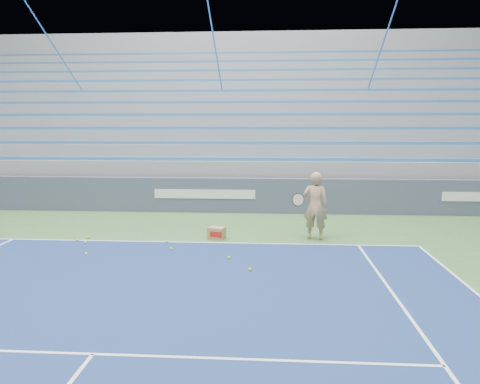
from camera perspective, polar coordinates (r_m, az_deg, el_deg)
sponsor_barrier at (r=14.94m, az=-4.24°, el=-0.36°), size 30.00×0.32×1.10m
bleachers at (r=20.46m, az=-2.01°, el=7.00°), size 31.00×9.15×7.30m
tennis_player at (r=11.38m, az=9.16°, el=-1.68°), size 0.95×0.88×1.64m
ball_box at (r=11.41m, az=-2.88°, el=-5.03°), size 0.46×0.40×0.29m
tennis_ball_0 at (r=8.96m, az=1.21°, el=-9.43°), size 0.07×0.07×0.07m
tennis_ball_1 at (r=11.56m, az=-18.34°, el=-5.84°), size 0.07×0.07×0.07m
tennis_ball_2 at (r=11.84m, az=-19.25°, el=-5.56°), size 0.07×0.07×0.07m
tennis_ball_3 at (r=10.53m, az=-18.25°, el=-7.18°), size 0.07×0.07×0.07m
tennis_ball_4 at (r=9.72m, az=-1.36°, el=-8.03°), size 0.07×0.07×0.07m
tennis_ball_5 at (r=11.17m, az=-8.94°, el=-6.00°), size 0.07×0.07×0.07m
tennis_ball_6 at (r=10.53m, az=-8.37°, el=-6.86°), size 0.07×0.07×0.07m
tennis_ball_7 at (r=12.04m, az=-18.00°, el=-5.27°), size 0.07×0.07×0.07m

